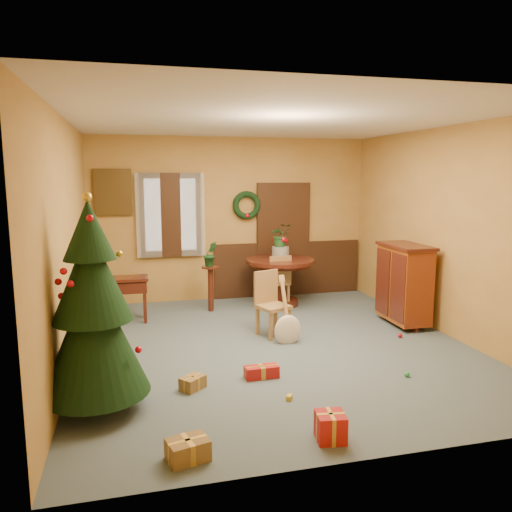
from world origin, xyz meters
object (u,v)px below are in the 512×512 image
object	(u,v)px
chair_near	(270,301)
writing_desk	(122,289)
dining_table	(280,273)
christmas_tree	(93,310)
sideboard	(404,282)

from	to	relation	value
chair_near	writing_desk	bearing A→B (deg)	150.85
dining_table	writing_desk	distance (m)	2.67
christmas_tree	writing_desk	distance (m)	2.99
chair_near	sideboard	size ratio (longest dim) A/B	0.74
sideboard	dining_table	bearing A→B (deg)	133.37
christmas_tree	dining_table	bearing A→B (deg)	49.73
dining_table	christmas_tree	size ratio (longest dim) A/B	0.57
writing_desk	sideboard	xyz separation A→B (m)	(4.10, -1.15, 0.13)
dining_table	christmas_tree	xyz separation A→B (m)	(-2.84, -3.35, 0.42)
dining_table	sideboard	xyz separation A→B (m)	(1.46, -1.55, 0.09)
writing_desk	christmas_tree	bearing A→B (deg)	-93.89
chair_near	writing_desk	distance (m)	2.32
sideboard	writing_desk	bearing A→B (deg)	164.30
dining_table	writing_desk	xyz separation A→B (m)	(-2.64, -0.40, -0.04)
dining_table	writing_desk	size ratio (longest dim) A/B	1.50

